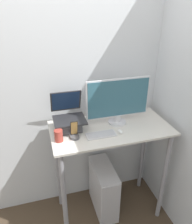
# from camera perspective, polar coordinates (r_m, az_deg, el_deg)

# --- Properties ---
(wall_back) EXTENTS (6.00, 0.05, 2.60)m
(wall_back) POSITION_cam_1_polar(r_m,az_deg,el_deg) (2.28, 0.86, 4.87)
(wall_back) COLOR silver
(wall_back) RESTS_ON ground_plane
(desk) EXTENTS (1.12, 0.57, 1.10)m
(desk) POSITION_cam_1_polar(r_m,az_deg,el_deg) (2.18, 3.67, -9.32)
(desk) COLOR beige
(desk) RESTS_ON ground_plane
(laptop) EXTENTS (0.28, 0.33, 0.33)m
(laptop) POSITION_cam_1_polar(r_m,az_deg,el_deg) (2.00, -7.04, -2.13)
(laptop) COLOR #4C4C51
(laptop) RESTS_ON desk
(monitor) EXTENTS (0.61, 0.17, 0.45)m
(monitor) POSITION_cam_1_polar(r_m,az_deg,el_deg) (2.03, 5.79, 2.68)
(monitor) COLOR silver
(monitor) RESTS_ON desk
(keyboard) EXTENTS (0.26, 0.10, 0.02)m
(keyboard) POSITION_cam_1_polar(r_m,az_deg,el_deg) (1.92, 1.31, -5.94)
(keyboard) COLOR silver
(keyboard) RESTS_ON desk
(mouse) EXTENTS (0.04, 0.06, 0.03)m
(mouse) POSITION_cam_1_polar(r_m,az_deg,el_deg) (1.97, 6.38, -5.08)
(mouse) COLOR white
(mouse) RESTS_ON desk
(cell_phone) EXTENTS (0.08, 0.08, 0.16)m
(cell_phone) POSITION_cam_1_polar(r_m,az_deg,el_deg) (1.88, -5.63, -5.68)
(cell_phone) COLOR #4C4C51
(cell_phone) RESTS_ON desk
(computer_tower) EXTENTS (0.21, 0.50, 0.58)m
(computer_tower) POSITION_cam_1_polar(r_m,az_deg,el_deg) (2.58, 1.96, -19.38)
(computer_tower) COLOR silver
(computer_tower) RESTS_ON ground_plane
(mug) EXTENTS (0.07, 0.07, 0.10)m
(mug) POSITION_cam_1_polar(r_m,az_deg,el_deg) (1.86, -9.74, -6.12)
(mug) COLOR #9E382D
(mug) RESTS_ON desk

